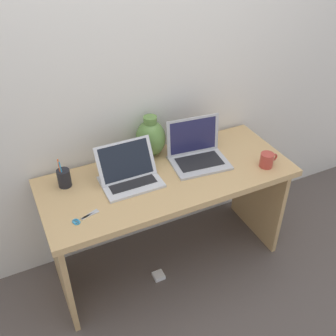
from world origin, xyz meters
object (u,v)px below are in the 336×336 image
at_px(scissors, 81,219).
at_px(power_brick, 159,276).
at_px(laptop_right, 196,150).
at_px(pen_cup, 64,178).
at_px(green_vase, 151,138).
at_px(laptop_left, 129,172).
at_px(coffee_mug, 267,160).

relative_size(scissors, power_brick, 2.09).
xyz_separation_m(laptop_right, pen_cup, (-0.79, 0.09, -0.01)).
bearing_deg(green_vase, power_brick, -108.92).
bearing_deg(laptop_right, scissors, -164.00).
bearing_deg(green_vase, scissors, -144.66).
distance_m(laptop_left, power_brick, 0.79).
bearing_deg(pen_cup, scissors, -89.08).
relative_size(laptop_right, power_brick, 5.15).
xyz_separation_m(laptop_right, scissors, (-0.78, -0.22, -0.06)).
distance_m(laptop_left, coffee_mug, 0.82).
xyz_separation_m(green_vase, coffee_mug, (0.57, -0.42, -0.08)).
bearing_deg(power_brick, laptop_right, 28.02).
distance_m(scissors, power_brick, 0.84).
height_order(laptop_right, green_vase, green_vase).
bearing_deg(power_brick, scissors, -174.85).
distance_m(green_vase, pen_cup, 0.57).
relative_size(laptop_left, scissors, 2.25).
bearing_deg(power_brick, coffee_mug, -5.12).
height_order(laptop_left, scissors, laptop_left).
bearing_deg(laptop_right, green_vase, 143.11).
height_order(coffee_mug, scissors, coffee_mug).
bearing_deg(laptop_left, pen_cup, 162.38).
xyz_separation_m(pen_cup, scissors, (0.00, -0.31, -0.05)).
bearing_deg(coffee_mug, green_vase, 143.74).
distance_m(coffee_mug, pen_cup, 1.18).
relative_size(coffee_mug, scissors, 0.80).
xyz_separation_m(green_vase, scissors, (-0.56, -0.39, -0.12)).
relative_size(laptop_left, green_vase, 1.26).
bearing_deg(scissors, coffee_mug, -1.16).
bearing_deg(pen_cup, laptop_right, -6.20).
bearing_deg(laptop_right, laptop_left, -177.12).
bearing_deg(scissors, laptop_right, 16.00).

